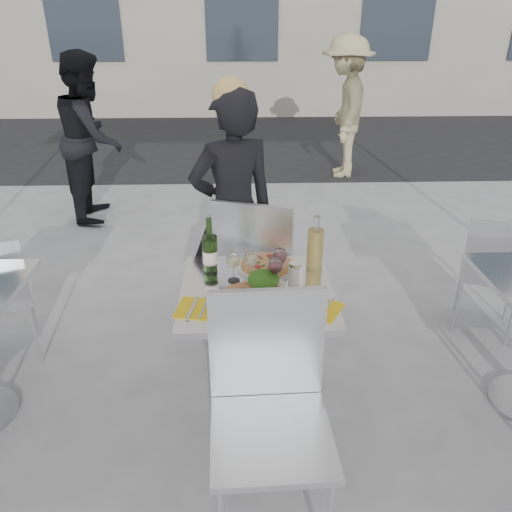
{
  "coord_description": "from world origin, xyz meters",
  "views": [
    {
      "loc": [
        -0.07,
        -2.06,
        1.92
      ],
      "look_at": [
        0.0,
        0.15,
        0.85
      ],
      "focal_mm": 35.0,
      "sensor_mm": 36.0,
      "label": 1
    }
  ],
  "objects_px": {
    "napkin_right": "(319,308)",
    "chair_far": "(258,263)",
    "pedestrian_b": "(345,108)",
    "salad_plate": "(264,281)",
    "wineglass_white_b": "(251,259)",
    "pizza_near": "(253,301)",
    "pizza_far": "(267,265)",
    "wineglass_red_b": "(280,257)",
    "wineglass_red_a": "(275,266)",
    "woman_diner": "(233,212)",
    "chair_near": "(269,397)",
    "side_chair_rfar": "(493,268)",
    "wineglass_white_a": "(233,261)",
    "wine_bottle": "(210,253)",
    "napkin_left": "(197,308)",
    "pedestrian_a": "(91,138)",
    "carafe": "(315,249)",
    "main_table": "(257,326)"
  },
  "relations": [
    {
      "from": "napkin_right",
      "to": "chair_far",
      "type": "bearing_deg",
      "value": 139.05
    },
    {
      "from": "pedestrian_b",
      "to": "salad_plate",
      "type": "bearing_deg",
      "value": -8.85
    },
    {
      "from": "wineglass_white_b",
      "to": "pedestrian_b",
      "type": "bearing_deg",
      "value": 73.28
    },
    {
      "from": "pizza_near",
      "to": "salad_plate",
      "type": "relative_size",
      "value": 1.57
    },
    {
      "from": "pedestrian_b",
      "to": "pizza_far",
      "type": "xyz_separation_m",
      "value": [
        -1.2,
        -4.15,
        -0.1
      ]
    },
    {
      "from": "pizza_near",
      "to": "wineglass_white_b",
      "type": "bearing_deg",
      "value": 90.73
    },
    {
      "from": "pedestrian_b",
      "to": "wineglass_red_b",
      "type": "xyz_separation_m",
      "value": [
        -1.14,
        -4.24,
        -0.01
      ]
    },
    {
      "from": "pedestrian_b",
      "to": "wineglass_red_a",
      "type": "bearing_deg",
      "value": -8.19
    },
    {
      "from": "wineglass_white_b",
      "to": "wineglass_red_b",
      "type": "bearing_deg",
      "value": 8.19
    },
    {
      "from": "chair_far",
      "to": "wineglass_red_b",
      "type": "relative_size",
      "value": 6.44
    },
    {
      "from": "woman_diner",
      "to": "chair_near",
      "type": "bearing_deg",
      "value": 74.35
    },
    {
      "from": "side_chair_rfar",
      "to": "chair_near",
      "type": "bearing_deg",
      "value": 64.2
    },
    {
      "from": "chair_far",
      "to": "pizza_near",
      "type": "xyz_separation_m",
      "value": [
        -0.04,
        -0.69,
        0.16
      ]
    },
    {
      "from": "pizza_far",
      "to": "wineglass_white_a",
      "type": "xyz_separation_m",
      "value": [
        -0.17,
        -0.13,
        0.09
      ]
    },
    {
      "from": "pizza_far",
      "to": "wine_bottle",
      "type": "bearing_deg",
      "value": -170.61
    },
    {
      "from": "chair_far",
      "to": "salad_plate",
      "type": "xyz_separation_m",
      "value": [
        0.01,
        -0.55,
        0.19
      ]
    },
    {
      "from": "chair_far",
      "to": "wineglass_white_a",
      "type": "relative_size",
      "value": 6.44
    },
    {
      "from": "chair_near",
      "to": "wineglass_white_a",
      "type": "bearing_deg",
      "value": 99.84
    },
    {
      "from": "napkin_right",
      "to": "wineglass_red_b",
      "type": "bearing_deg",
      "value": 147.78
    },
    {
      "from": "pedestrian_b",
      "to": "napkin_left",
      "type": "relative_size",
      "value": 8.25
    },
    {
      "from": "chair_far",
      "to": "chair_near",
      "type": "height_order",
      "value": "chair_far"
    },
    {
      "from": "pedestrian_b",
      "to": "salad_plate",
      "type": "height_order",
      "value": "pedestrian_b"
    },
    {
      "from": "pedestrian_a",
      "to": "salad_plate",
      "type": "distance_m",
      "value": 3.36
    },
    {
      "from": "pizza_far",
      "to": "wineglass_white_b",
      "type": "height_order",
      "value": "wineglass_white_b"
    },
    {
      "from": "chair_near",
      "to": "carafe",
      "type": "height_order",
      "value": "carafe"
    },
    {
      "from": "woman_diner",
      "to": "wineglass_red_a",
      "type": "height_order",
      "value": "woman_diner"
    },
    {
      "from": "pedestrian_a",
      "to": "side_chair_rfar",
      "type": "bearing_deg",
      "value": -132.03
    },
    {
      "from": "chair_near",
      "to": "pizza_near",
      "type": "height_order",
      "value": "chair_near"
    },
    {
      "from": "pedestrian_a",
      "to": "wine_bottle",
      "type": "height_order",
      "value": "pedestrian_a"
    },
    {
      "from": "pedestrian_a",
      "to": "wine_bottle",
      "type": "distance_m",
      "value": 3.1
    },
    {
      "from": "woman_diner",
      "to": "pedestrian_a",
      "type": "relative_size",
      "value": 0.95
    },
    {
      "from": "salad_plate",
      "to": "wineglass_white_b",
      "type": "relative_size",
      "value": 1.4
    },
    {
      "from": "wineglass_white_b",
      "to": "napkin_right",
      "type": "relative_size",
      "value": 0.64
    },
    {
      "from": "wineglass_red_b",
      "to": "salad_plate",
      "type": "bearing_deg",
      "value": -127.78
    },
    {
      "from": "chair_near",
      "to": "wineglass_red_a",
      "type": "height_order",
      "value": "chair_near"
    },
    {
      "from": "chair_near",
      "to": "pizza_near",
      "type": "bearing_deg",
      "value": 94.2
    },
    {
      "from": "main_table",
      "to": "napkin_left",
      "type": "xyz_separation_m",
      "value": [
        -0.27,
        -0.17,
        0.21
      ]
    },
    {
      "from": "wineglass_red_b",
      "to": "napkin_right",
      "type": "xyz_separation_m",
      "value": [
        0.16,
        -0.3,
        -0.11
      ]
    },
    {
      "from": "wineglass_red_a",
      "to": "wineglass_red_b",
      "type": "bearing_deg",
      "value": 74.8
    },
    {
      "from": "main_table",
      "to": "wineglass_red_b",
      "type": "distance_m",
      "value": 0.36
    },
    {
      "from": "chair_far",
      "to": "pedestrian_a",
      "type": "xyz_separation_m",
      "value": [
        -1.58,
        2.41,
        0.22
      ]
    },
    {
      "from": "carafe",
      "to": "chair_near",
      "type": "bearing_deg",
      "value": -109.57
    },
    {
      "from": "napkin_left",
      "to": "carafe",
      "type": "bearing_deg",
      "value": 42.57
    },
    {
      "from": "pizza_near",
      "to": "napkin_left",
      "type": "bearing_deg",
      "value": -170.67
    },
    {
      "from": "wineglass_red_b",
      "to": "woman_diner",
      "type": "bearing_deg",
      "value": 105.91
    },
    {
      "from": "pedestrian_b",
      "to": "wineglass_white_a",
      "type": "height_order",
      "value": "pedestrian_b"
    },
    {
      "from": "napkin_left",
      "to": "woman_diner",
      "type": "bearing_deg",
      "value": 92.83
    },
    {
      "from": "pedestrian_b",
      "to": "pizza_near",
      "type": "height_order",
      "value": "pedestrian_b"
    },
    {
      "from": "main_table",
      "to": "napkin_right",
      "type": "xyz_separation_m",
      "value": [
        0.27,
        -0.19,
        0.21
      ]
    },
    {
      "from": "chair_near",
      "to": "pizza_near",
      "type": "xyz_separation_m",
      "value": [
        -0.05,
        0.44,
        0.17
      ]
    }
  ]
}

